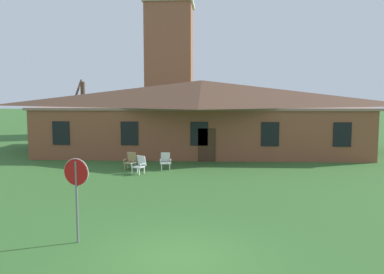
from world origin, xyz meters
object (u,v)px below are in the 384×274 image
object	(u,v)px
stop_sign	(76,183)
lawn_chair_left_end	(165,161)
lawn_chair_near_door	(140,164)
lawn_chair_by_porch	(131,161)

from	to	relation	value
stop_sign	lawn_chair_left_end	world-z (taller)	stop_sign
lawn_chair_near_door	stop_sign	bearing A→B (deg)	-89.75
stop_sign	lawn_chair_near_door	xyz separation A→B (m)	(-0.05, 10.34, -1.26)
lawn_chair_near_door	lawn_chair_left_end	distance (m)	1.80
lawn_chair_by_porch	lawn_chair_near_door	bearing A→B (deg)	-59.94
lawn_chair_by_porch	lawn_chair_left_end	size ratio (longest dim) A/B	1.00
stop_sign	lawn_chair_by_porch	xyz separation A→B (m)	(-0.78, 11.60, -1.26)
stop_sign	lawn_chair_by_porch	distance (m)	11.69
lawn_chair_near_door	lawn_chair_left_end	world-z (taller)	same
lawn_chair_near_door	lawn_chair_left_end	size ratio (longest dim) A/B	1.00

